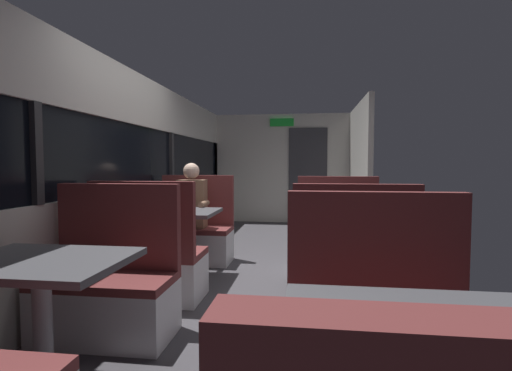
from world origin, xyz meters
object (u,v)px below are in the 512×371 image
Objects in this scene: bench_front_aisle_facing_entry at (379,345)px; coffee_cup_secondary at (326,209)px; bench_near_window_facing_entry at (109,291)px; dining_table_front_aisle at (422,354)px; bench_mid_window_facing_end at (150,264)px; bench_mid_window_facing_entry at (194,236)px; dining_table_near_window at (41,277)px; seated_passenger at (193,220)px; bench_rear_aisle_facing_entry at (338,243)px; coffee_cup_primary at (187,205)px; dining_table_mid_window at (176,220)px; dining_table_rear_aisle at (344,226)px; bench_rear_aisle_facing_end at (352,279)px.

coffee_cup_secondary is at bearing 94.90° from bench_front_aisle_facing_entry.
bench_near_window_facing_entry is 1.22× the size of dining_table_front_aisle.
bench_mid_window_facing_entry is (0.00, 1.40, 0.00)m from bench_mid_window_facing_end.
coffee_cup_secondary is (1.62, 0.63, 0.46)m from bench_mid_window_facing_end.
dining_table_near_window is 0.71× the size of seated_passenger.
dining_table_front_aisle is 3.25m from bench_rear_aisle_facing_entry.
bench_front_aisle_facing_entry is at bearing -51.94° from coffee_cup_primary.
coffee_cup_primary reaches higher than dining_table_near_window.
bench_front_aisle_facing_entry reaches higher than dining_table_mid_window.
bench_mid_window_facing_entry is 2.03m from dining_table_rear_aisle.
bench_near_window_facing_entry reaches higher than dining_table_near_window.
seated_passenger is at bearing 155.20° from dining_table_rear_aisle.
coffee_cup_secondary is at bearing -23.23° from seated_passenger.
bench_mid_window_facing_entry is at bearing 117.51° from dining_table_front_aisle.
dining_table_mid_window is 1.00× the size of dining_table_rear_aisle.
coffee_cup_primary is (-1.70, 0.33, 0.15)m from dining_table_rear_aisle.
seated_passenger is (0.00, 2.07, 0.21)m from bench_near_window_facing_entry.
dining_table_mid_window is 10.00× the size of coffee_cup_primary.
bench_front_aisle_facing_entry is at bearing -36.80° from bench_mid_window_facing_end.
bench_front_aisle_facing_entry is at bearing 90.00° from dining_table_front_aisle.
coffee_cup_primary is 1.54m from coffee_cup_secondary.
bench_mid_window_facing_end is 12.22× the size of coffee_cup_secondary.
coffee_cup_primary reaches higher than dining_table_rear_aisle.
dining_table_front_aisle is 0.71× the size of seated_passenger.
dining_table_front_aisle is 3.81m from seated_passenger.
bench_near_window_facing_entry is 1.00× the size of bench_rear_aisle_facing_entry.
bench_mid_window_facing_entry is 3.89m from dining_table_front_aisle.
bench_rear_aisle_facing_end reaches higher than dining_table_rear_aisle.
dining_table_mid_window is at bearing 131.29° from bench_front_aisle_facing_entry.
bench_mid_window_facing_end reaches higher than dining_table_near_window.
bench_rear_aisle_facing_entry is (1.79, 1.94, 0.00)m from bench_near_window_facing_entry.
seated_passenger reaches higher than dining_table_near_window.
bench_rear_aisle_facing_end is at bearing -90.00° from bench_rear_aisle_facing_entry.
dining_table_front_aisle is at bearing -56.82° from dining_table_mid_window.
coffee_cup_primary is (-1.70, 1.03, 0.46)m from bench_rear_aisle_facing_end.
dining_table_near_window is 0.82× the size of bench_mid_window_facing_end.
bench_mid_window_facing_entry reaches higher than dining_table_near_window.
dining_table_rear_aisle is 0.77m from bench_rear_aisle_facing_end.
coffee_cup_secondary is (-0.17, 2.67, 0.15)m from dining_table_front_aisle.
bench_near_window_facing_entry is 2.08m from seated_passenger.
coffee_cup_secondary is at bearing 93.62° from dining_table_front_aisle.
dining_table_front_aisle is 0.82× the size of bench_rear_aisle_facing_entry.
bench_near_window_facing_entry is at bearing -139.81° from coffee_cup_secondary.
coffee_cup_secondary is at bearing 40.19° from bench_near_window_facing_entry.
dining_table_mid_window is at bearing 177.57° from coffee_cup_secondary.
bench_near_window_facing_entry and bench_mid_window_facing_end have the same top height.
dining_table_rear_aisle is at bearing 15.59° from bench_mid_window_facing_end.
bench_rear_aisle_facing_end is (1.79, -1.60, 0.00)m from bench_mid_window_facing_entry.
dining_table_front_aisle is (1.79, -2.74, 0.00)m from dining_table_mid_window.
bench_rear_aisle_facing_entry is (0.00, 1.40, 0.00)m from bench_rear_aisle_facing_end.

